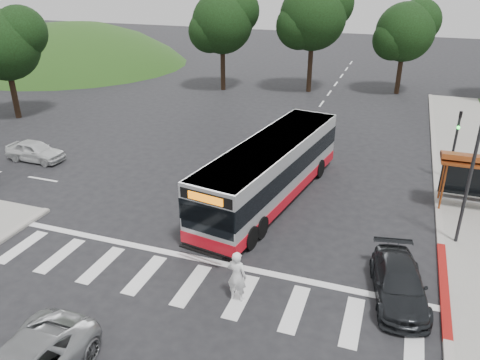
% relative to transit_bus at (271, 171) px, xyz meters
% --- Properties ---
extents(ground, '(140.00, 140.00, 0.00)m').
position_rel_transit_bus_xyz_m(ground, '(-0.82, -2.90, -1.56)').
color(ground, black).
rests_on(ground, ground).
extents(sidewalk_east, '(4.00, 40.00, 0.12)m').
position_rel_transit_bus_xyz_m(sidewalk_east, '(10.18, 5.10, -1.50)').
color(sidewalk_east, gray).
rests_on(sidewalk_east, ground).
extents(curb_east, '(0.30, 40.00, 0.15)m').
position_rel_transit_bus_xyz_m(curb_east, '(8.18, 5.10, -1.48)').
color(curb_east, '#9E9991').
rests_on(curb_east, ground).
extents(curb_east_red, '(0.32, 6.00, 0.15)m').
position_rel_transit_bus_xyz_m(curb_east_red, '(8.18, -4.90, -1.48)').
color(curb_east_red, maroon).
rests_on(curb_east_red, ground).
extents(hillside_nw, '(44.00, 44.00, 10.00)m').
position_rel_transit_bus_xyz_m(hillside_nw, '(-32.82, 27.10, -1.56)').
color(hillside_nw, '#1D3B12').
rests_on(hillside_nw, ground).
extents(crosswalk_ladder, '(18.00, 2.60, 0.01)m').
position_rel_transit_bus_xyz_m(crosswalk_ladder, '(-0.82, -7.90, -1.55)').
color(crosswalk_ladder, silver).
rests_on(crosswalk_ladder, ground).
extents(traffic_signal_ne_tall, '(0.18, 0.37, 6.50)m').
position_rel_transit_bus_xyz_m(traffic_signal_ne_tall, '(8.78, -1.41, 2.32)').
color(traffic_signal_ne_tall, black).
rests_on(traffic_signal_ne_tall, ground).
extents(traffic_signal_ne_short, '(0.18, 0.37, 4.00)m').
position_rel_transit_bus_xyz_m(traffic_signal_ne_short, '(8.78, 5.59, 0.92)').
color(traffic_signal_ne_short, black).
rests_on(traffic_signal_ne_short, ground).
extents(tree_north_a, '(6.60, 6.15, 10.17)m').
position_rel_transit_bus_xyz_m(tree_north_a, '(-2.74, 23.17, 5.36)').
color(tree_north_a, black).
rests_on(tree_north_a, ground).
extents(tree_north_b, '(5.72, 5.33, 8.43)m').
position_rel_transit_bus_xyz_m(tree_north_b, '(5.25, 25.16, 4.10)').
color(tree_north_b, black).
rests_on(tree_north_b, ground).
extents(tree_north_c, '(6.16, 5.74, 9.30)m').
position_rel_transit_bus_xyz_m(tree_north_c, '(-10.74, 21.16, 4.73)').
color(tree_north_c, black).
rests_on(tree_north_c, ground).
extents(tree_west_a, '(5.72, 5.33, 8.43)m').
position_rel_transit_bus_xyz_m(tree_west_a, '(-22.75, 7.16, 4.10)').
color(tree_west_a, black).
rests_on(tree_west_a, ground).
extents(transit_bus, '(4.53, 12.32, 3.11)m').
position_rel_transit_bus_xyz_m(transit_bus, '(0.00, 0.00, 0.00)').
color(transit_bus, '#B0B2B5').
rests_on(transit_bus, ground).
extents(pedestrian, '(0.77, 0.54, 2.00)m').
position_rel_transit_bus_xyz_m(pedestrian, '(1.07, -8.08, -0.56)').
color(pedestrian, white).
rests_on(pedestrian, ground).
extents(dark_sedan, '(2.51, 4.58, 1.26)m').
position_rel_transit_bus_xyz_m(dark_sedan, '(6.54, -6.05, -0.93)').
color(dark_sedan, black).
rests_on(dark_sedan, ground).
extents(west_car_white, '(3.73, 1.54, 1.27)m').
position_rel_transit_bus_xyz_m(west_car_white, '(-15.11, 0.26, -0.92)').
color(west_car_white, silver).
rests_on(west_car_white, ground).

